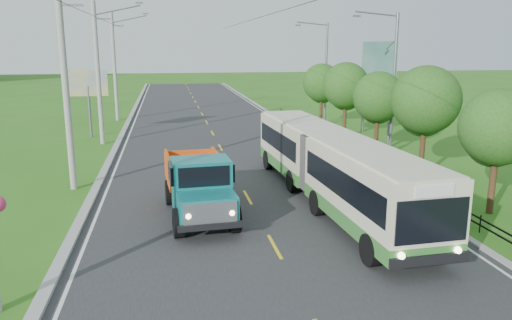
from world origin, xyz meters
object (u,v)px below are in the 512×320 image
object	(u,v)px
pole_far	(115,66)
planter_far	(321,131)
pole_mid	(98,73)
billboard_right	(378,68)
tree_fifth	(346,88)
bus	(331,163)
pole_near	(66,86)
tree_second	(497,131)
planter_near	(418,183)
planter_mid	(358,151)
dump_truck	(199,182)
streetlight_mid	(392,79)
streetlight_far	(324,69)
tree_back	(322,85)
tree_third	(425,104)
billboard_left	(88,87)
tree_fourth	(378,100)

from	to	relation	value
pole_far	planter_far	world-z (taller)	pole_far
pole_mid	billboard_right	bearing A→B (deg)	-2.78
pole_far	tree_fifth	distance (m)	22.25
billboard_right	bus	xyz separation A→B (m)	(-8.74, -15.40, -3.47)
pole_near	pole_far	xyz separation A→B (m)	(0.00, 24.00, 0.00)
tree_second	planter_near	distance (m)	5.19
planter_far	pole_near	bearing A→B (deg)	-142.37
pole_mid	tree_second	xyz separation A→B (m)	(18.12, -18.86, -1.57)
pole_mid	planter_far	xyz separation A→B (m)	(16.86, 1.00, -4.81)
planter_mid	dump_truck	world-z (taller)	dump_truck
streetlight_mid	streetlight_far	world-z (taller)	same
tree_fifth	planter_far	world-z (taller)	tree_fifth
tree_back	planter_mid	distance (m)	12.66
tree_second	planter_far	xyz separation A→B (m)	(-1.26, 19.86, -3.23)
tree_third	tree_back	distance (m)	18.00
bus	tree_second	bearing A→B (deg)	-24.16
planter_far	billboard_left	distance (m)	18.56
pole_mid	tree_third	size ratio (longest dim) A/B	1.67
billboard_right	dump_truck	world-z (taller)	billboard_right
tree_back	billboard_right	xyz separation A→B (m)	(2.44, -6.14, 1.69)
tree_fifth	planter_far	xyz separation A→B (m)	(-1.26, 1.86, -3.57)
tree_fifth	planter_mid	xyz separation A→B (m)	(-1.26, -6.14, -3.57)
pole_mid	bus	xyz separation A→B (m)	(11.82, -16.40, -3.22)
pole_mid	tree_third	xyz separation A→B (m)	(18.12, -12.86, -1.11)
tree_back	billboard_left	xyz separation A→B (m)	(-19.36, -2.14, 0.21)
tree_second	planter_mid	size ratio (longest dim) A/B	7.91
tree_fifth	billboard_right	bearing A→B (deg)	-3.30
dump_truck	billboard_left	bearing A→B (deg)	105.52
planter_mid	dump_truck	xyz separation A→B (m)	(-11.01, -10.22, 1.21)
tree_third	streetlight_mid	size ratio (longest dim) A/B	0.66
tree_fourth	bus	world-z (taller)	tree_fourth
billboard_left	bus	size ratio (longest dim) A/B	0.32
pole_near	pole_mid	world-z (taller)	same
tree_fifth	tree_back	bearing A→B (deg)	90.00
tree_fourth	tree_fifth	world-z (taller)	tree_fifth
tree_second	bus	size ratio (longest dim) A/B	0.33
tree_fourth	pole_near	bearing A→B (deg)	-164.16
planter_near	bus	world-z (taller)	bus
planter_far	pole_mid	bearing A→B (deg)	-176.61
tree_fifth	planter_far	distance (m)	4.21
streetlight_mid	streetlight_far	size ratio (longest dim) A/B	1.00
pole_mid	streetlight_mid	size ratio (longest dim) A/B	1.10
tree_back	planter_far	size ratio (longest dim) A/B	8.21
pole_mid	billboard_left	distance (m)	3.47
tree_fifth	streetlight_mid	distance (m)	6.28
planter_near	billboard_left	size ratio (longest dim) A/B	0.13
pole_mid	tree_back	bearing A→B (deg)	15.84
pole_near	tree_back	size ratio (longest dim) A/B	1.82
tree_second	dump_truck	world-z (taller)	tree_second
pole_far	bus	distance (m)	30.94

